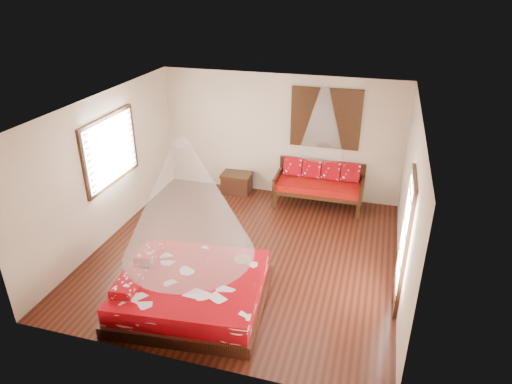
% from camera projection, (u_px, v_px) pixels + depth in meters
% --- Properties ---
extents(room, '(5.54, 5.54, 2.84)m').
position_uv_depth(room, '(244.00, 185.00, 7.94)').
color(room, black).
rests_on(room, ground).
extents(bed, '(2.43, 2.24, 0.65)m').
position_uv_depth(bed, '(191.00, 290.00, 7.15)').
color(bed, black).
rests_on(bed, floor).
extents(daybed, '(1.94, 0.86, 0.98)m').
position_uv_depth(daybed, '(319.00, 183.00, 10.14)').
color(daybed, black).
rests_on(daybed, floor).
extents(storage_chest, '(0.70, 0.52, 0.48)m').
position_uv_depth(storage_chest, '(237.00, 183.00, 10.80)').
color(storage_chest, black).
rests_on(storage_chest, floor).
extents(shutter_panel, '(1.52, 0.06, 1.32)m').
position_uv_depth(shutter_panel, '(326.00, 119.00, 9.83)').
color(shutter_panel, black).
rests_on(shutter_panel, wall_back).
extents(window_left, '(0.10, 1.74, 1.34)m').
position_uv_depth(window_left, '(111.00, 150.00, 8.65)').
color(window_left, black).
rests_on(window_left, wall_left).
extents(glazed_door, '(0.08, 1.02, 2.16)m').
position_uv_depth(glazed_door, '(404.00, 242.00, 6.90)').
color(glazed_door, black).
rests_on(glazed_door, floor).
extents(wine_tray, '(0.29, 0.29, 0.23)m').
position_uv_depth(wine_tray, '(242.00, 257.00, 7.42)').
color(wine_tray, brown).
rests_on(wine_tray, bed).
extents(mosquito_net_main, '(1.96, 1.96, 1.80)m').
position_uv_depth(mosquito_net_main, '(186.00, 199.00, 6.45)').
color(mosquito_net_main, white).
rests_on(mosquito_net_main, ceiling).
extents(mosquito_net_daybed, '(0.96, 0.96, 1.50)m').
position_uv_depth(mosquito_net_daybed, '(323.00, 120.00, 9.38)').
color(mosquito_net_daybed, white).
rests_on(mosquito_net_daybed, ceiling).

